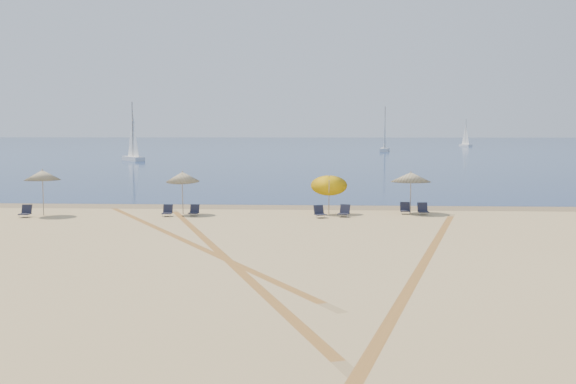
# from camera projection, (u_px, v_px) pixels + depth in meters

# --- Properties ---
(ground) EXTENTS (160.00, 160.00, 0.00)m
(ground) POSITION_uv_depth(u_px,v_px,m) (247.00, 307.00, 18.39)
(ground) COLOR tan
(ground) RESTS_ON ground
(ocean) EXTENTS (500.00, 500.00, 0.00)m
(ocean) POSITION_uv_depth(u_px,v_px,m) (320.00, 143.00, 242.10)
(ocean) COLOR #0C2151
(ocean) RESTS_ON ground
(wet_sand) EXTENTS (500.00, 500.00, 0.00)m
(wet_sand) POSITION_uv_depth(u_px,v_px,m) (292.00, 207.00, 42.25)
(wet_sand) COLOR olive
(wet_sand) RESTS_ON ground
(umbrella_1) EXTENTS (2.00, 2.00, 2.61)m
(umbrella_1) POSITION_uv_depth(u_px,v_px,m) (42.00, 175.00, 37.79)
(umbrella_1) COLOR gray
(umbrella_1) RESTS_ON ground
(umbrella_2) EXTENTS (1.89, 1.93, 2.50)m
(umbrella_2) POSITION_uv_depth(u_px,v_px,m) (183.00, 177.00, 38.44)
(umbrella_2) COLOR gray
(umbrella_2) RESTS_ON ground
(umbrella_3) EXTENTS (2.08, 2.11, 2.63)m
(umbrella_3) POSITION_uv_depth(u_px,v_px,m) (329.00, 181.00, 38.55)
(umbrella_3) COLOR gray
(umbrella_3) RESTS_ON ground
(umbrella_4) EXTENTS (2.32, 2.32, 2.42)m
(umbrella_4) POSITION_uv_depth(u_px,v_px,m) (411.00, 177.00, 38.96)
(umbrella_4) COLOR gray
(umbrella_4) RESTS_ON ground
(chair_2) EXTENTS (0.57, 0.66, 0.68)m
(chair_2) POSITION_uv_depth(u_px,v_px,m) (26.00, 212.00, 37.33)
(chair_2) COLOR black
(chair_2) RESTS_ON ground
(chair_3) EXTENTS (0.54, 0.63, 0.64)m
(chair_3) POSITION_uv_depth(u_px,v_px,m) (167.00, 211.00, 37.70)
(chair_3) COLOR black
(chair_3) RESTS_ON ground
(chair_4) EXTENTS (0.56, 0.64, 0.63)m
(chair_4) POSITION_uv_depth(u_px,v_px,m) (194.00, 211.00, 37.89)
(chair_4) COLOR black
(chair_4) RESTS_ON ground
(chair_5) EXTENTS (0.77, 0.82, 0.67)m
(chair_5) POSITION_uv_depth(u_px,v_px,m) (320.00, 212.00, 37.07)
(chair_5) COLOR black
(chair_5) RESTS_ON ground
(chair_6) EXTENTS (0.74, 0.80, 0.68)m
(chair_6) POSITION_uv_depth(u_px,v_px,m) (344.00, 211.00, 37.42)
(chair_6) COLOR black
(chair_6) RESTS_ON ground
(chair_7) EXTENTS (0.57, 0.66, 0.67)m
(chair_7) POSITION_uv_depth(u_px,v_px,m) (405.00, 209.00, 38.74)
(chair_7) COLOR black
(chair_7) RESTS_ON ground
(chair_8) EXTENTS (0.61, 0.70, 0.68)m
(chair_8) POSITION_uv_depth(u_px,v_px,m) (423.00, 209.00, 38.36)
(chair_8) COLOR black
(chair_8) RESTS_ON ground
(sailboat_0) EXTENTS (4.87, 5.87, 9.13)m
(sailboat_0) POSITION_uv_depth(u_px,v_px,m) (133.00, 143.00, 105.64)
(sailboat_0) COLOR white
(sailboat_0) RESTS_ON ocean
(sailboat_1) EXTENTS (2.77, 6.94, 10.06)m
(sailboat_1) POSITION_uv_depth(u_px,v_px,m) (385.00, 138.00, 152.14)
(sailboat_1) COLOR white
(sailboat_1) RESTS_ON ocean
(sailboat_2) EXTENTS (3.01, 5.54, 8.02)m
(sailboat_2) POSITION_uv_depth(u_px,v_px,m) (466.00, 138.00, 200.47)
(sailboat_2) COLOR white
(sailboat_2) RESTS_ON ocean
(tire_tracks) EXTENTS (47.03, 42.40, 0.00)m
(tire_tracks) POSITION_uv_depth(u_px,v_px,m) (264.00, 248.00, 27.46)
(tire_tracks) COLOR tan
(tire_tracks) RESTS_ON ground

